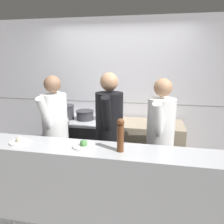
% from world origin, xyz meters
% --- Properties ---
extents(ground_plane, '(14.00, 14.00, 0.00)m').
position_xyz_m(ground_plane, '(0.00, 0.00, 0.00)').
color(ground_plane, '#4C4742').
extents(wall_back_tiled, '(8.00, 0.06, 2.60)m').
position_xyz_m(wall_back_tiled, '(0.00, 1.41, 1.30)').
color(wall_back_tiled, silver).
rests_on(wall_back_tiled, ground_plane).
extents(oven_range, '(1.04, 0.71, 0.90)m').
position_xyz_m(oven_range, '(-0.54, 1.01, 0.45)').
color(oven_range, '#232326').
rests_on(oven_range, ground_plane).
extents(prep_counter, '(1.07, 0.65, 0.90)m').
position_xyz_m(prep_counter, '(0.56, 1.01, 0.45)').
color(prep_counter, gray).
rests_on(prep_counter, ground_plane).
extents(pass_counter, '(2.80, 0.45, 0.99)m').
position_xyz_m(pass_counter, '(0.02, -0.32, 0.49)').
color(pass_counter, '#B7BABF').
rests_on(pass_counter, ground_plane).
extents(stock_pot, '(0.30, 0.30, 0.24)m').
position_xyz_m(stock_pot, '(-0.87, 0.98, 1.03)').
color(stock_pot, '#2D2D33').
rests_on(stock_pot, oven_range).
extents(sauce_pot, '(0.30, 0.30, 0.16)m').
position_xyz_m(sauce_pot, '(-0.53, 1.00, 0.99)').
color(sauce_pot, '#2D2D33').
rests_on(sauce_pot, oven_range).
extents(braising_pot, '(0.25, 0.25, 0.21)m').
position_xyz_m(braising_pot, '(-0.20, 1.05, 1.01)').
color(braising_pot, beige).
rests_on(braising_pot, oven_range).
extents(mixing_bowl_steel, '(0.29, 0.29, 0.09)m').
position_xyz_m(mixing_bowl_steel, '(0.66, 1.03, 0.95)').
color(mixing_bowl_steel, '#B7BABF').
rests_on(mixing_bowl_steel, prep_counter).
extents(chefs_knife, '(0.36, 0.05, 0.02)m').
position_xyz_m(chefs_knife, '(0.66, 0.88, 0.91)').
color(chefs_knife, '#B7BABF').
rests_on(chefs_knife, prep_counter).
extents(plated_dish_main, '(0.22, 0.22, 0.08)m').
position_xyz_m(plated_dish_main, '(-0.88, -0.34, 1.01)').
color(plated_dish_main, white).
rests_on(plated_dish_main, pass_counter).
extents(plated_dish_appetiser, '(0.24, 0.24, 0.08)m').
position_xyz_m(plated_dish_appetiser, '(-0.12, -0.31, 1.01)').
color(plated_dish_appetiser, white).
rests_on(plated_dish_appetiser, pass_counter).
extents(pepper_mill, '(0.08, 0.08, 0.36)m').
position_xyz_m(pepper_mill, '(0.29, -0.34, 1.17)').
color(pepper_mill, brown).
rests_on(pepper_mill, pass_counter).
extents(chef_head_cook, '(0.37, 0.75, 1.71)m').
position_xyz_m(chef_head_cook, '(-0.71, 0.24, 0.95)').
color(chef_head_cook, black).
rests_on(chef_head_cook, ground_plane).
extents(chef_sous, '(0.39, 0.77, 1.76)m').
position_xyz_m(chef_sous, '(0.05, 0.26, 0.98)').
color(chef_sous, black).
rests_on(chef_sous, ground_plane).
extents(chef_line, '(0.41, 0.74, 1.70)m').
position_xyz_m(chef_line, '(0.71, 0.26, 0.94)').
color(chef_line, black).
rests_on(chef_line, ground_plane).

